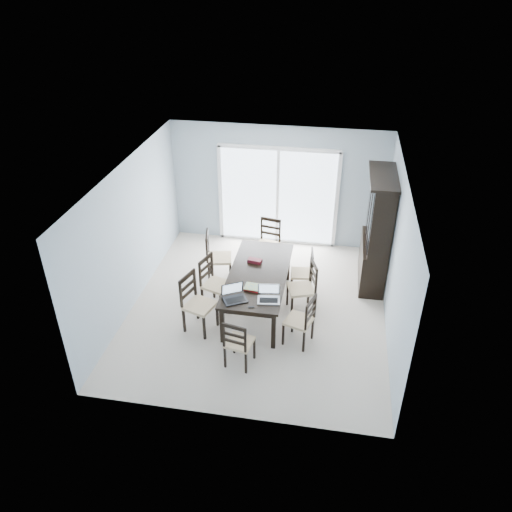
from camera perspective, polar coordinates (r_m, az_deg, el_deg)
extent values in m
plane|color=beige|center=(9.08, 0.24, -5.92)|extent=(5.00, 5.00, 0.00)
plane|color=white|center=(7.78, 0.28, 9.47)|extent=(5.00, 5.00, 0.00)
cube|color=#97A8B4|center=(10.56, 2.54, 7.94)|extent=(4.50, 0.02, 2.60)
cube|color=#97A8B4|center=(8.95, -14.10, 2.38)|extent=(0.02, 5.00, 2.60)
cube|color=#97A8B4|center=(8.34, 15.69, -0.19)|extent=(0.02, 5.00, 2.60)
cube|color=gray|center=(12.04, 3.02, 3.92)|extent=(4.50, 2.00, 0.10)
cube|color=#99999E|center=(12.68, 3.67, 8.38)|extent=(4.50, 0.06, 1.10)
cube|color=black|center=(8.65, 0.25, -2.08)|extent=(1.00, 2.20, 0.04)
cube|color=black|center=(8.69, 0.25, -2.41)|extent=(0.88, 2.08, 0.10)
cube|color=black|center=(8.17, -3.87, -7.88)|extent=(0.07, 0.07, 0.69)
cube|color=black|center=(8.04, 2.03, -8.54)|extent=(0.07, 0.07, 0.69)
cube|color=black|center=(9.75, -1.21, -0.53)|extent=(0.07, 0.07, 0.69)
cube|color=black|center=(9.65, 3.69, -0.98)|extent=(0.07, 0.07, 0.69)
cube|color=black|center=(9.82, 13.13, -0.64)|extent=(0.45, 1.30, 0.85)
cube|color=black|center=(9.32, 14.10, 4.95)|extent=(0.38, 1.30, 1.30)
cube|color=black|center=(9.04, 14.46, 8.80)|extent=(0.50, 1.38, 0.05)
cube|color=black|center=(8.92, 12.96, 3.89)|extent=(0.02, 0.36, 1.18)
cube|color=black|center=(9.30, 12.90, 5.07)|extent=(0.02, 0.36, 1.18)
cube|color=black|center=(9.68, 12.85, 6.16)|extent=(0.02, 0.36, 1.18)
cube|color=silver|center=(10.65, 2.49, 6.66)|extent=(2.40, 0.02, 2.10)
cube|color=white|center=(10.22, 2.62, 12.18)|extent=(2.52, 0.05, 0.08)
cube|color=white|center=(10.63, 2.48, 6.63)|extent=(0.06, 0.05, 2.10)
cube|color=white|center=(11.10, 2.36, 1.82)|extent=(2.52, 0.05, 0.05)
cube|color=black|center=(8.76, -6.70, -5.91)|extent=(0.05, 0.05, 0.46)
cube|color=black|center=(8.50, -8.23, -7.35)|extent=(0.05, 0.05, 0.46)
cube|color=black|center=(8.57, -4.45, -6.70)|extent=(0.05, 0.05, 0.46)
cube|color=black|center=(8.31, -5.93, -8.21)|extent=(0.05, 0.05, 0.46)
cube|color=beige|center=(8.38, -6.43, -5.66)|extent=(0.56, 0.56, 0.05)
cube|color=black|center=(9.24, -4.83, -3.64)|extent=(0.04, 0.04, 0.43)
cube|color=black|center=(8.98, -6.14, -4.87)|extent=(0.04, 0.04, 0.43)
cube|color=black|center=(9.07, -2.79, -4.31)|extent=(0.04, 0.04, 0.43)
cube|color=black|center=(8.81, -4.06, -5.58)|extent=(0.04, 0.04, 0.43)
cube|color=beige|center=(8.88, -4.52, -3.33)|extent=(0.54, 0.54, 0.05)
cube|color=black|center=(9.91, -5.28, -0.90)|extent=(0.04, 0.04, 0.46)
cube|color=black|center=(9.57, -5.38, -2.19)|extent=(0.04, 0.04, 0.46)
cube|color=black|center=(9.90, -2.95, -0.85)|extent=(0.04, 0.04, 0.46)
cube|color=black|center=(9.56, -2.96, -2.15)|extent=(0.04, 0.04, 0.46)
cube|color=beige|center=(9.60, -4.20, -0.24)|extent=(0.53, 0.53, 0.05)
cube|color=black|center=(8.09, 5.48, -9.73)|extent=(0.04, 0.04, 0.41)
cube|color=black|center=(8.35, 6.48, -8.27)|extent=(0.04, 0.04, 0.41)
cube|color=black|center=(8.19, 3.13, -8.97)|extent=(0.04, 0.04, 0.41)
cube|color=black|center=(8.45, 4.19, -7.56)|extent=(0.04, 0.04, 0.41)
cube|color=beige|center=(8.12, 4.89, -7.39)|extent=(0.51, 0.51, 0.05)
cube|color=black|center=(8.81, 6.59, -5.69)|extent=(0.05, 0.05, 0.44)
cube|color=black|center=(9.11, 5.99, -4.24)|extent=(0.05, 0.05, 0.44)
cube|color=black|center=(8.73, 4.11, -5.94)|extent=(0.05, 0.05, 0.44)
cube|color=black|center=(9.04, 3.60, -4.46)|extent=(0.05, 0.05, 0.44)
cube|color=beige|center=(8.78, 5.15, -3.79)|extent=(0.54, 0.54, 0.05)
cube|color=black|center=(9.28, 6.22, -3.70)|extent=(0.04, 0.04, 0.39)
cube|color=black|center=(9.57, 6.13, -2.52)|extent=(0.04, 0.04, 0.39)
cube|color=black|center=(9.27, 4.11, -3.65)|extent=(0.04, 0.04, 0.39)
cube|color=black|center=(9.55, 4.08, -2.47)|extent=(0.04, 0.04, 0.39)
cube|color=beige|center=(9.29, 5.20, -1.98)|extent=(0.42, 0.42, 0.05)
cube|color=black|center=(7.81, -3.56, -11.50)|extent=(0.04, 0.04, 0.39)
cube|color=black|center=(7.71, -1.16, -12.16)|extent=(0.04, 0.04, 0.39)
cube|color=black|center=(8.04, -2.52, -9.94)|extent=(0.04, 0.04, 0.39)
cube|color=black|center=(7.94, -0.18, -10.55)|extent=(0.04, 0.04, 0.39)
cube|color=beige|center=(7.73, -1.88, -9.83)|extent=(0.45, 0.45, 0.05)
cube|color=black|center=(10.23, 2.65, 0.29)|extent=(0.04, 0.04, 0.44)
cube|color=black|center=(10.34, 0.61, 0.69)|extent=(0.04, 0.04, 0.44)
cube|color=black|center=(9.92, 1.93, -0.79)|extent=(0.04, 0.04, 0.44)
cube|color=black|center=(10.03, -0.16, -0.37)|extent=(0.04, 0.04, 0.44)
cube|color=beige|center=(10.00, 1.27, 1.16)|extent=(0.50, 0.50, 0.05)
cube|color=black|center=(8.00, -2.40, -5.03)|extent=(0.44, 0.40, 0.02)
cube|color=silver|center=(7.92, -2.42, -4.29)|extent=(0.30, 0.19, 0.19)
cube|color=#B0B0B2|center=(7.98, 1.45, -5.08)|extent=(0.39, 0.29, 0.02)
cube|color=silver|center=(7.91, 1.47, -4.36)|extent=(0.32, 0.08, 0.19)
cube|color=maroon|center=(8.25, -0.37, -3.67)|extent=(0.30, 0.25, 0.03)
cube|color=gold|center=(8.23, -0.31, -3.54)|extent=(0.30, 0.24, 0.01)
cube|color=black|center=(7.85, -0.54, -5.85)|extent=(0.10, 0.06, 0.01)
cube|color=#4E0F1E|center=(8.93, -0.14, -0.54)|extent=(0.26, 0.16, 0.06)
cube|color=brown|center=(11.89, -1.00, 6.06)|extent=(1.85, 1.70, 0.82)
cube|color=gray|center=(11.71, -1.02, 8.00)|extent=(1.90, 1.75, 0.05)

